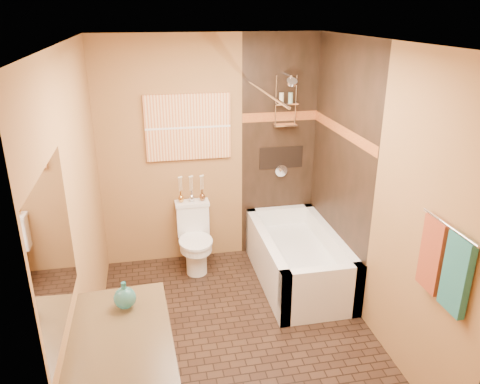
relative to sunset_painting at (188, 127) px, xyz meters
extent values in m
plane|color=black|center=(0.23, -1.48, -1.55)|extent=(3.00, 3.00, 0.00)
cube|color=#9D6B3D|center=(-0.97, -1.48, -0.30)|extent=(0.02, 3.00, 2.50)
cube|color=#9D6B3D|center=(1.43, -1.48, -0.30)|extent=(0.02, 3.00, 2.50)
cube|color=#9D6B3D|center=(0.23, 0.02, -0.30)|extent=(2.40, 0.02, 2.50)
cube|color=#9D6B3D|center=(0.23, -2.98, -0.30)|extent=(2.40, 0.02, 2.50)
plane|color=silver|center=(0.23, -1.48, 0.95)|extent=(3.00, 3.00, 0.00)
cube|color=black|center=(1.01, 0.01, -0.30)|extent=(0.85, 0.01, 2.50)
cube|color=black|center=(1.42, -0.73, -0.30)|extent=(0.01, 1.50, 2.50)
cube|color=maroon|center=(1.01, 0.00, 0.07)|extent=(0.85, 0.01, 0.10)
cube|color=maroon|center=(1.41, -0.73, 0.07)|extent=(0.01, 1.50, 0.10)
cube|color=black|center=(1.03, 0.01, -0.40)|extent=(0.50, 0.01, 0.25)
cylinder|color=silver|center=(1.03, -0.12, 0.53)|extent=(0.02, 0.26, 0.02)
cylinder|color=silver|center=(1.03, -0.28, 0.48)|extent=(0.11, 0.11, 0.09)
cylinder|color=silver|center=(1.03, -0.01, -0.55)|extent=(0.14, 0.02, 0.14)
cylinder|color=silver|center=(0.63, -0.73, 0.47)|extent=(0.03, 1.55, 0.03)
cylinder|color=silver|center=(1.38, -2.53, -0.10)|extent=(0.02, 0.55, 0.02)
cube|color=#1C5F54|center=(1.39, -2.66, -0.37)|extent=(0.05, 0.22, 0.52)
cube|color=maroon|center=(1.39, -2.40, -0.37)|extent=(0.05, 0.22, 0.52)
cube|color=#D36331|center=(0.00, 0.00, 0.00)|extent=(0.90, 0.04, 0.70)
cube|color=white|center=(-0.95, -2.48, -0.05)|extent=(0.01, 1.00, 0.90)
cube|color=white|center=(1.03, -1.43, -1.27)|extent=(0.80, 0.10, 0.55)
cube|color=white|center=(1.03, -0.03, -1.27)|extent=(0.80, 0.10, 0.55)
cube|color=white|center=(0.68, -0.73, -1.27)|extent=(0.10, 1.50, 0.55)
cube|color=white|center=(1.38, -0.73, -1.27)|extent=(0.10, 1.50, 0.55)
cube|color=white|center=(1.03, -0.73, -1.38)|extent=(0.64, 1.34, 0.35)
cube|color=white|center=(0.00, -0.09, -1.03)|extent=(0.36, 0.16, 0.35)
cube|color=white|center=(0.00, -0.09, -0.83)|extent=(0.37, 0.18, 0.04)
cylinder|color=white|center=(0.00, -0.36, -1.37)|extent=(0.22, 0.22, 0.35)
cylinder|color=white|center=(0.00, -0.36, -1.22)|extent=(0.34, 0.34, 0.09)
cylinder|color=white|center=(0.00, -0.36, -1.16)|extent=(0.36, 0.36, 0.03)
cube|color=black|center=(-0.68, -2.48, -0.66)|extent=(0.68, 1.06, 0.04)
camera|label=1|loc=(-0.42, -4.85, 1.17)|focal=35.00mm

